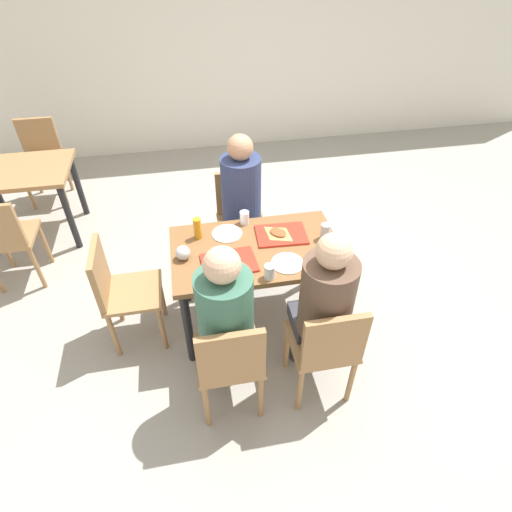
% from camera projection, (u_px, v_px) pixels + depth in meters
% --- Properties ---
extents(ground_plane, '(10.00, 10.00, 0.02)m').
position_uv_depth(ground_plane, '(256.00, 318.00, 3.39)').
color(ground_plane, '#9E998E').
extents(back_wall, '(10.00, 0.10, 2.80)m').
position_uv_depth(back_wall, '(205.00, 33.00, 4.87)').
color(back_wall, silver).
rests_on(back_wall, ground_plane).
extents(main_table, '(1.18, 0.73, 0.72)m').
position_uv_depth(main_table, '(256.00, 259.00, 2.98)').
color(main_table, brown).
rests_on(main_table, ground_plane).
extents(chair_near_left, '(0.40, 0.40, 0.87)m').
position_uv_depth(chair_near_left, '(230.00, 361.00, 2.46)').
color(chair_near_left, '#9E7247').
rests_on(chair_near_left, ground_plane).
extents(chair_near_right, '(0.40, 0.40, 0.87)m').
position_uv_depth(chair_near_right, '(326.00, 346.00, 2.54)').
color(chair_near_right, '#9E7247').
rests_on(chair_near_right, ground_plane).
extents(chair_far_side, '(0.40, 0.40, 0.87)m').
position_uv_depth(chair_far_side, '(240.00, 214.00, 3.62)').
color(chair_far_side, '#9E7247').
rests_on(chair_far_side, ground_plane).
extents(chair_left_end, '(0.40, 0.40, 0.87)m').
position_uv_depth(chair_left_end, '(119.00, 288.00, 2.92)').
color(chair_left_end, '#9E7247').
rests_on(chair_left_end, ground_plane).
extents(person_in_red, '(0.32, 0.42, 1.28)m').
position_uv_depth(person_in_red, '(225.00, 315.00, 2.40)').
color(person_in_red, '#383842').
rests_on(person_in_red, ground_plane).
extents(person_in_brown_jacket, '(0.32, 0.42, 1.28)m').
position_uv_depth(person_in_brown_jacket, '(324.00, 301.00, 2.49)').
color(person_in_brown_jacket, '#383842').
rests_on(person_in_brown_jacket, ground_plane).
extents(person_far_side, '(0.32, 0.42, 1.28)m').
position_uv_depth(person_far_side, '(242.00, 198.00, 3.35)').
color(person_far_side, '#383842').
rests_on(person_far_side, ground_plane).
extents(tray_red_near, '(0.38, 0.28, 0.02)m').
position_uv_depth(tray_red_near, '(229.00, 263.00, 2.79)').
color(tray_red_near, red).
rests_on(tray_red_near, main_table).
extents(tray_red_far, '(0.37, 0.28, 0.02)m').
position_uv_depth(tray_red_far, '(281.00, 235.00, 3.02)').
color(tray_red_far, red).
rests_on(tray_red_far, main_table).
extents(paper_plate_center, '(0.22, 0.22, 0.01)m').
position_uv_depth(paper_plate_center, '(227.00, 233.00, 3.04)').
color(paper_plate_center, white).
rests_on(paper_plate_center, main_table).
extents(paper_plate_near_edge, '(0.22, 0.22, 0.01)m').
position_uv_depth(paper_plate_near_edge, '(288.00, 263.00, 2.79)').
color(paper_plate_near_edge, white).
rests_on(paper_plate_near_edge, main_table).
extents(pizza_slice_a, '(0.24, 0.23, 0.02)m').
position_uv_depth(pizza_slice_a, '(229.00, 263.00, 2.76)').
color(pizza_slice_a, tan).
rests_on(pizza_slice_a, tray_red_near).
extents(pizza_slice_b, '(0.22, 0.23, 0.02)m').
position_uv_depth(pizza_slice_b, '(278.00, 233.00, 3.01)').
color(pizza_slice_b, tan).
rests_on(pizza_slice_b, tray_red_far).
extents(plastic_cup_a, '(0.07, 0.07, 0.10)m').
position_uv_depth(plastic_cup_a, '(244.00, 218.00, 3.11)').
color(plastic_cup_a, white).
rests_on(plastic_cup_a, main_table).
extents(plastic_cup_b, '(0.07, 0.07, 0.10)m').
position_uv_depth(plastic_cup_b, '(269.00, 272.00, 2.66)').
color(plastic_cup_b, white).
rests_on(plastic_cup_b, main_table).
extents(soda_can, '(0.07, 0.07, 0.12)m').
position_uv_depth(soda_can, '(325.00, 232.00, 2.96)').
color(soda_can, '#B7BCC6').
rests_on(soda_can, main_table).
extents(condiment_bottle, '(0.06, 0.06, 0.16)m').
position_uv_depth(condiment_bottle, '(198.00, 228.00, 2.96)').
color(condiment_bottle, orange).
rests_on(condiment_bottle, main_table).
extents(foil_bundle, '(0.10, 0.10, 0.10)m').
position_uv_depth(foil_bundle, '(183.00, 253.00, 2.80)').
color(foil_bundle, silver).
rests_on(foil_bundle, main_table).
extents(background_table, '(0.90, 0.70, 0.72)m').
position_uv_depth(background_table, '(22.00, 181.00, 3.85)').
color(background_table, '#9E7247').
rests_on(background_table, ground_plane).
extents(background_chair_near, '(0.40, 0.40, 0.87)m').
position_uv_depth(background_chair_near, '(5.00, 237.00, 3.36)').
color(background_chair_near, '#9E7247').
rests_on(background_chair_near, ground_plane).
extents(background_chair_far, '(0.40, 0.40, 0.87)m').
position_uv_depth(background_chair_far, '(41.00, 154.00, 4.46)').
color(background_chair_far, '#9E7247').
rests_on(background_chair_far, ground_plane).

